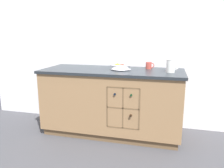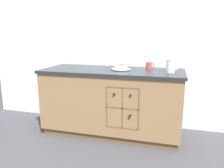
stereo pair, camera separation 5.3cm
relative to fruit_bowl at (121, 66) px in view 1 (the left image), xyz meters
name	(u,v)px [view 1 (the left image)]	position (x,y,z in m)	size (l,w,h in m)	color
ground_plane	(112,132)	(-0.11, -0.02, -0.94)	(14.00, 14.00, 0.00)	#424247
back_wall	(119,40)	(-0.11, 0.39, 0.34)	(4.40, 0.06, 2.55)	white
kitchen_island	(112,101)	(-0.11, -0.02, -0.49)	(1.88, 0.74, 0.89)	brown
fruit_bowl	(121,66)	(0.00, 0.00, 0.00)	(0.28, 0.28, 0.08)	silver
white_pitcher	(171,65)	(0.65, -0.05, 0.04)	(0.17, 0.11, 0.16)	white
ceramic_mug	(149,65)	(0.36, 0.17, 0.00)	(0.12, 0.08, 0.09)	#B7473D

